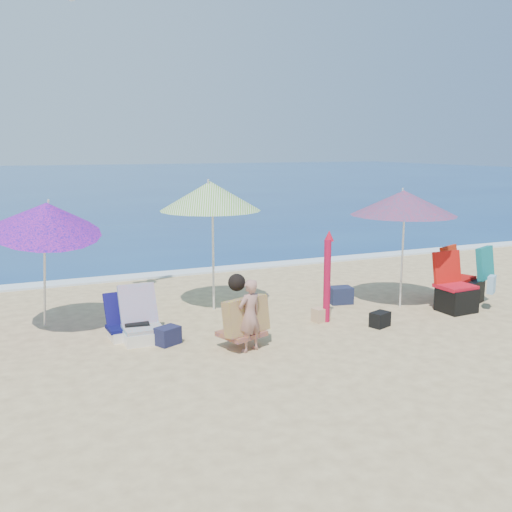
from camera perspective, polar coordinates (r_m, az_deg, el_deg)
name	(u,v)px	position (r m, az deg, el deg)	size (l,w,h in m)	color
ground	(304,344)	(8.16, 4.79, -8.66)	(120.00, 120.00, 0.00)	#D8BC84
sea	(51,180)	(51.97, -19.56, 7.05)	(120.00, 80.00, 0.12)	navy
foam	(194,272)	(12.71, -6.14, -1.54)	(120.00, 0.50, 0.04)	white
umbrella_turquoise	(404,203)	(10.01, 14.33, 5.09)	(2.09, 2.09, 2.02)	white
umbrella_striped	(210,196)	(9.44, -4.53, 5.90)	(2.14, 2.14, 2.19)	white
umbrella_blue	(46,218)	(8.71, -19.93, 3.58)	(1.79, 1.84, 2.10)	silver
furled_umbrella	(327,272)	(9.03, 7.04, -1.60)	(0.19, 0.19, 1.44)	#A80C30
chair_navy	(124,326)	(8.59, -12.88, -6.74)	(0.50, 0.58, 0.62)	#0B0B3F
chair_rainbow	(142,326)	(8.41, -11.18, -6.81)	(0.55, 0.68, 0.76)	#EE7154
camp_chair_left	(455,294)	(10.20, 19.00, -3.54)	(0.59, 0.60, 0.98)	red
camp_chair_right	(467,282)	(10.81, 20.04, -2.41)	(0.85, 1.15, 1.02)	#A40E0B
person_center	(247,315)	(7.81, -0.94, -5.80)	(0.74, 0.66, 1.00)	#A87265
bag_navy_a	(168,336)	(8.19, -8.68, -7.76)	(0.39, 0.35, 0.25)	#1A1C3A
bag_black_a	(137,331)	(8.47, -11.63, -7.23)	(0.37, 0.29, 0.25)	black
bag_tan	(321,315)	(9.19, 6.38, -5.75)	(0.28, 0.23, 0.21)	tan
bag_navy_b	(340,295)	(10.26, 8.32, -3.83)	(0.43, 0.35, 0.29)	#1B223D
bag_black_b	(380,319)	(9.07, 12.10, -6.12)	(0.35, 0.30, 0.23)	black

